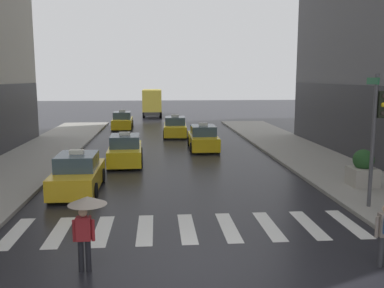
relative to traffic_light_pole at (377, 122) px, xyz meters
The scene contains 11 objects.
ground_plane 8.76m from the traffic_light_pole, 147.75° to the right, with size 160.00×160.00×0.00m, color black.
crosswalk_markings 7.73m from the traffic_light_pole, 168.97° to the right, with size 11.30×2.80×0.01m.
traffic_light_pole is the anchor object (origin of this frame).
taxi_lead 12.05m from the traffic_light_pole, 162.03° to the left, with size 1.96×4.55×1.80m.
taxi_second 13.72m from the traffic_light_pole, 135.50° to the left, with size 2.05×4.59×1.80m.
taxi_third 14.84m from the traffic_light_pole, 108.79° to the left, with size 1.96×4.55×1.80m.
taxi_fourth 21.53m from the traffic_light_pole, 107.20° to the left, with size 2.05×4.60×1.80m.
taxi_fifth 28.30m from the traffic_light_pole, 113.11° to the left, with size 2.00×4.57×1.80m.
box_truck 38.82m from the traffic_light_pole, 102.45° to the left, with size 2.29×7.54×3.35m.
pedestrian_with_umbrella 10.60m from the traffic_light_pole, 156.37° to the right, with size 0.96×0.96×1.94m.
planter_near_corner 3.93m from the traffic_light_pole, 69.56° to the left, with size 1.10×1.10×1.60m.
Camera 1 is at (-0.93, -10.12, 4.83)m, focal length 39.78 mm.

